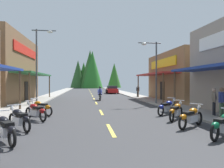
{
  "coord_description": "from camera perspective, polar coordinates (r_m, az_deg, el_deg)",
  "views": [
    {
      "loc": [
        -1.07,
        0.08,
        2.02
      ],
      "look_at": [
        3.02,
        31.3,
        1.76
      ],
      "focal_mm": 32.92,
      "sensor_mm": 36.0,
      "label": 1
    }
  ],
  "objects": [
    {
      "name": "motorcycle_parked_right_2",
      "position": [
        9.89,
        21.05,
        -8.46
      ],
      "size": [
        1.81,
        1.31,
        1.04
      ],
      "rotation": [
        0.0,
        0.0,
        0.61
      ],
      "color": "black",
      "rests_on": "ground"
    },
    {
      "name": "motorcycle_parked_right_4",
      "position": [
        13.24,
        15.09,
        -6.18
      ],
      "size": [
        1.78,
        1.36,
        1.04
      ],
      "rotation": [
        0.0,
        0.0,
        0.64
      ],
      "color": "black",
      "rests_on": "ground"
    },
    {
      "name": "storefront_right_far",
      "position": [
        24.66,
        22.52,
        1.82
      ],
      "size": [
        9.84,
        9.87,
        5.22
      ],
      "color": "olive",
      "rests_on": "ground"
    },
    {
      "name": "ground",
      "position": [
        29.11,
        -5.36,
        -3.6
      ],
      "size": [
        9.85,
        88.18,
        0.1
      ],
      "primitive_type": "cube",
      "color": "#38383A"
    },
    {
      "name": "streetlamp_right",
      "position": [
        18.97,
        11.26,
        5.67
      ],
      "size": [
        2.08,
        0.3,
        5.67
      ],
      "color": "#474C51",
      "rests_on": "ground"
    },
    {
      "name": "motorcycle_parked_left_3",
      "position": [
        11.73,
        -20.44,
        -7.05
      ],
      "size": [
        1.49,
        1.67,
        1.04
      ],
      "rotation": [
        0.0,
        0.0,
        2.3
      ],
      "color": "black",
      "rests_on": "ground"
    },
    {
      "name": "motorcycle_parked_right_3",
      "position": [
        11.57,
        17.38,
        -7.14
      ],
      "size": [
        1.5,
        1.66,
        1.04
      ],
      "rotation": [
        0.0,
        0.0,
        0.84
      ],
      "color": "black",
      "rests_on": "ground"
    },
    {
      "name": "motorcycle_parked_left_2",
      "position": [
        9.62,
        -24.36,
        -8.72
      ],
      "size": [
        1.43,
        1.72,
        1.04
      ],
      "rotation": [
        0.0,
        0.0,
        2.25
      ],
      "color": "black",
      "rests_on": "ground"
    },
    {
      "name": "parked_car_curbside",
      "position": [
        37.03,
        -0.03,
        -1.58
      ],
      "size": [
        2.16,
        4.35,
        1.4
      ],
      "rotation": [
        0.0,
        0.0,
        1.54
      ],
      "color": "#B21919",
      "rests_on": "ground"
    },
    {
      "name": "centerline_dashes",
      "position": [
        31.08,
        -5.49,
        -3.24
      ],
      "size": [
        0.16,
        60.5,
        0.01
      ],
      "color": "#E0C64C",
      "rests_on": "ground"
    },
    {
      "name": "rider_cruising_lead",
      "position": [
        22.98,
        -3.37,
        -2.93
      ],
      "size": [
        0.6,
        2.14,
        1.57
      ],
      "rotation": [
        0.0,
        0.0,
        1.55
      ],
      "color": "black",
      "rests_on": "ground"
    },
    {
      "name": "motorcycle_parked_right_1",
      "position": [
        8.57,
        28.58,
        -9.87
      ],
      "size": [
        1.85,
        1.24,
        1.04
      ],
      "rotation": [
        0.0,
        0.0,
        0.57
      ],
      "color": "black",
      "rests_on": "ground"
    },
    {
      "name": "motorcycle_parked_left_1",
      "position": [
        7.85,
        -27.62,
        -10.83
      ],
      "size": [
        1.33,
        1.8,
        1.04
      ],
      "rotation": [
        0.0,
        0.0,
        2.19
      ],
      "color": "black",
      "rests_on": "ground"
    },
    {
      "name": "streetlamp_left",
      "position": [
        19.38,
        -19.37,
        7.27
      ],
      "size": [
        2.08,
        0.3,
        6.71
      ],
      "color": "#474C51",
      "rests_on": "ground"
    },
    {
      "name": "pedestrian_strolling",
      "position": [
        12.77,
        28.17,
        -4.09
      ],
      "size": [
        0.53,
        0.39,
        1.74
      ],
      "rotation": [
        0.0,
        0.0,
        2.0
      ],
      "color": "#3F593F",
      "rests_on": "ground"
    },
    {
      "name": "sidewalk_left",
      "position": [
        29.51,
        -17.3,
        -3.35
      ],
      "size": [
        2.35,
        88.18,
        0.12
      ],
      "primitive_type": "cube",
      "color": "#9E9991",
      "rests_on": "ground"
    },
    {
      "name": "motorcycle_parked_left_4",
      "position": [
        13.3,
        -19.3,
        -6.16
      ],
      "size": [
        1.74,
        1.41,
        1.04
      ],
      "rotation": [
        0.0,
        0.0,
        2.47
      ],
      "color": "black",
      "rests_on": "ground"
    },
    {
      "name": "pedestrian_waiting",
      "position": [
        27.44,
        7.19,
        -1.8
      ],
      "size": [
        0.4,
        0.52,
        1.61
      ],
      "rotation": [
        0.0,
        0.0,
        0.48
      ],
      "color": "black",
      "rests_on": "ground"
    },
    {
      "name": "pedestrian_browsing",
      "position": [
        13.26,
        26.48,
        -4.02
      ],
      "size": [
        0.38,
        0.53,
        1.71
      ],
      "rotation": [
        0.0,
        0.0,
        2.75
      ],
      "color": "black",
      "rests_on": "ground"
    },
    {
      "name": "treeline_backdrop",
      "position": [
        73.38,
        -5.74,
        3.52
      ],
      "size": [
        18.89,
        12.39,
        13.39
      ],
      "color": "#306823",
      "rests_on": "ground"
    },
    {
      "name": "sidewalk_right",
      "position": [
        29.95,
        6.41,
        -3.27
      ],
      "size": [
        2.35,
        88.18,
        0.12
      ],
      "primitive_type": "cube",
      "color": "#9E9991",
      "rests_on": "ground"
    }
  ]
}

